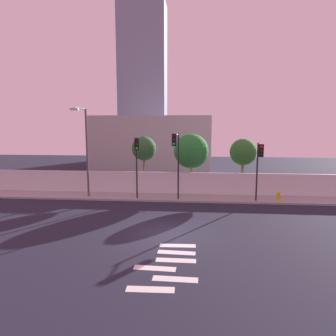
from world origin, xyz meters
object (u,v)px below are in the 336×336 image
(roadside_tree_leftmost, at_px, (144,149))
(traffic_light_left, at_px, (259,160))
(traffic_light_right, at_px, (176,152))
(fire_hydrant, at_px, (279,196))
(roadside_tree_midleft, at_px, (191,151))
(roadside_tree_midright, at_px, (243,152))
(traffic_light_center, at_px, (137,155))
(street_lamp_curbside, at_px, (85,145))

(roadside_tree_leftmost, bearing_deg, traffic_light_left, -22.35)
(traffic_light_right, relative_size, fire_hydrant, 6.57)
(traffic_light_right, height_order, roadside_tree_midleft, traffic_light_right)
(roadside_tree_midright, bearing_deg, roadside_tree_midleft, 180.00)
(traffic_light_center, height_order, fire_hydrant, traffic_light_center)
(traffic_light_left, xyz_separation_m, street_lamp_curbside, (-13.23, 0.76, 0.92))
(traffic_light_right, height_order, roadside_tree_midright, traffic_light_right)
(roadside_tree_leftmost, xyz_separation_m, roadside_tree_midleft, (4.09, 0.00, -0.19))
(roadside_tree_leftmost, bearing_deg, roadside_tree_midleft, 0.00)
(traffic_light_right, bearing_deg, fire_hydrant, 2.91)
(fire_hydrant, distance_m, roadside_tree_midright, 4.84)
(roadside_tree_leftmost, distance_m, roadside_tree_midright, 8.47)
(fire_hydrant, xyz_separation_m, roadside_tree_midleft, (-6.69, 2.98, 3.08))
(traffic_light_center, xyz_separation_m, traffic_light_right, (3.00, 0.11, 0.21))
(roadside_tree_midleft, relative_size, roadside_tree_midright, 1.08)
(fire_hydrant, bearing_deg, roadside_tree_midright, 127.78)
(traffic_light_center, bearing_deg, street_lamp_curbside, 172.94)
(fire_hydrant, distance_m, roadside_tree_leftmost, 11.65)
(traffic_light_right, distance_m, fire_hydrant, 8.43)
(traffic_light_right, distance_m, roadside_tree_leftmost, 4.53)
(traffic_light_left, bearing_deg, roadside_tree_leftmost, 157.65)
(traffic_light_left, relative_size, street_lamp_curbside, 0.63)
(roadside_tree_leftmost, xyz_separation_m, roadside_tree_midright, (8.47, 0.00, -0.25))
(traffic_light_left, bearing_deg, roadside_tree_midright, 99.43)
(street_lamp_curbside, xyz_separation_m, roadside_tree_midright, (12.61, 2.97, -0.75))
(traffic_light_center, xyz_separation_m, roadside_tree_midright, (8.45, 3.49, -0.06))
(street_lamp_curbside, distance_m, fire_hydrant, 15.39)
(traffic_light_center, bearing_deg, roadside_tree_midleft, 40.62)
(traffic_light_center, distance_m, roadside_tree_midleft, 5.36)
(traffic_light_left, relative_size, roadside_tree_midright, 0.94)
(traffic_light_center, distance_m, traffic_light_right, 3.01)
(roadside_tree_leftmost, bearing_deg, street_lamp_curbside, -144.33)
(traffic_light_center, height_order, roadside_tree_leftmost, traffic_light_center)
(roadside_tree_midleft, xyz_separation_m, roadside_tree_midright, (4.38, 0.00, -0.06))
(traffic_light_left, distance_m, traffic_light_center, 9.07)
(traffic_light_right, height_order, street_lamp_curbside, street_lamp_curbside)
(fire_hydrant, bearing_deg, traffic_light_right, -177.09)
(traffic_light_left, bearing_deg, roadside_tree_midleft, 143.24)
(traffic_light_center, relative_size, roadside_tree_midleft, 0.93)
(fire_hydrant, distance_m, roadside_tree_midleft, 7.95)
(roadside_tree_leftmost, bearing_deg, fire_hydrant, -15.47)
(traffic_light_right, distance_m, roadside_tree_midright, 6.41)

